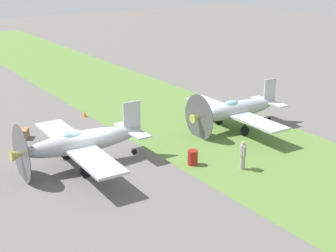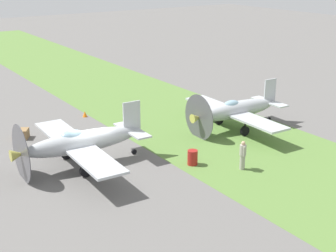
% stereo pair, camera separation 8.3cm
% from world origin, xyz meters
% --- Properties ---
extents(ground_plane, '(160.00, 160.00, 0.00)m').
position_xyz_m(ground_plane, '(0.00, 0.00, 0.00)').
color(ground_plane, '#605E5B').
extents(grass_verge, '(120.00, 11.00, 0.01)m').
position_xyz_m(grass_verge, '(0.00, -9.36, 0.00)').
color(grass_verge, '#567A38').
rests_on(grass_verge, ground).
extents(airplane_lead, '(10.02, 7.94, 3.58)m').
position_xyz_m(airplane_lead, '(0.13, 0.69, 1.50)').
color(airplane_lead, '#B2B7BC').
rests_on(airplane_lead, ground).
extents(airplane_wingman, '(9.48, 7.53, 3.39)m').
position_xyz_m(airplane_wingman, '(0.08, -11.19, 1.42)').
color(airplane_wingman, '#B2B7BC').
rests_on(airplane_wingman, ground).
extents(ground_crew_chief, '(0.57, 0.38, 1.73)m').
position_xyz_m(ground_crew_chief, '(-5.49, -6.80, 0.91)').
color(ground_crew_chief, '#9E998E').
rests_on(ground_crew_chief, ground).
extents(fuel_drum, '(0.60, 0.60, 0.90)m').
position_xyz_m(fuel_drum, '(-3.34, -4.82, 0.45)').
color(fuel_drum, maroon).
rests_on(fuel_drum, ground).
extents(supply_crate, '(1.24, 1.24, 0.64)m').
position_xyz_m(supply_crate, '(6.75, 2.09, 0.32)').
color(supply_crate, olive).
rests_on(supply_crate, ground).
extents(runway_marker_cone, '(0.36, 0.36, 0.44)m').
position_xyz_m(runway_marker_cone, '(8.70, -3.49, 0.22)').
color(runway_marker_cone, orange).
rests_on(runway_marker_cone, ground).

